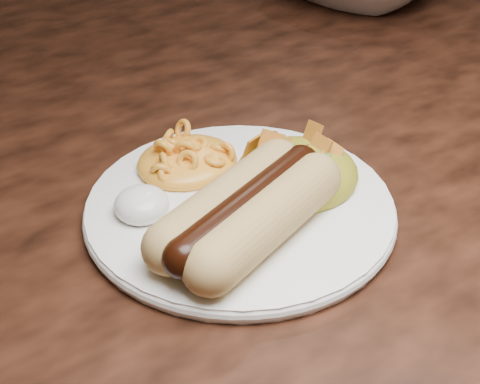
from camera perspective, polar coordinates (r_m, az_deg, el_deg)
table at (r=0.77m, az=-3.73°, el=-0.49°), size 1.60×0.90×0.75m
plate at (r=0.59m, az=0.00°, el=-1.31°), size 0.25×0.25×0.01m
hotdog at (r=0.54m, az=0.57°, el=-1.38°), size 0.15×0.11×0.04m
mac_and_cheese at (r=0.62m, az=-4.15°, el=3.34°), size 0.09×0.08×0.03m
sour_cream at (r=0.57m, az=-7.68°, el=-0.57°), size 0.05×0.05×0.03m
taco_salad at (r=0.60m, az=4.43°, el=2.30°), size 0.11×0.10×0.05m
fork at (r=0.58m, az=-3.25°, el=-2.76°), size 0.06×0.12×0.00m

